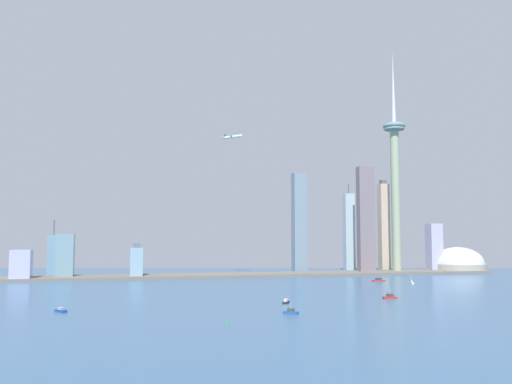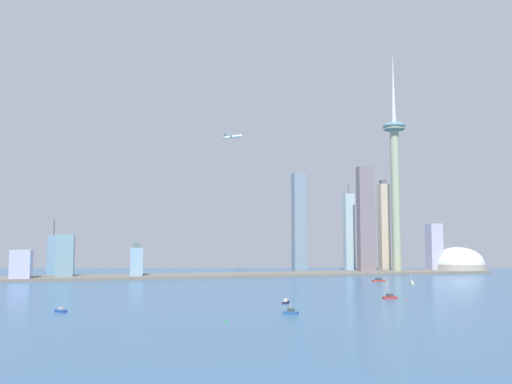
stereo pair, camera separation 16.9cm
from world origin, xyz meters
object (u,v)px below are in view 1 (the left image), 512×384
Objects in this scene: skyscraper_5 at (21,266)px; boat_2 at (379,280)px; skyscraper_3 at (53,255)px; skyscraper_6 at (65,256)px; skyscraper_2 at (349,232)px; boat_0 at (411,282)px; channel_buoy_0 at (227,321)px; skyscraper_4 at (299,222)px; skyscraper_8 at (366,220)px; skyscraper_1 at (136,262)px; skyscraper_7 at (434,248)px; stadium_dome at (458,264)px; skyscraper_0 at (384,227)px; boat_3 at (286,302)px; channel_buoy_1 at (407,300)px; airplane at (233,137)px; boat_4 at (291,312)px; observation_tower at (395,169)px; boat_1 at (390,297)px; boat_5 at (61,310)px.

skyscraper_5 reaches higher than boat_2.
skyscraper_3 reaches higher than skyscraper_6.
boat_0 is (-19.36, -243.17, -65.64)m from skyscraper_2.
skyscraper_3 is at bearing 110.67° from channel_buoy_0.
skyscraper_8 is at bearing -35.54° from skyscraper_4.
skyscraper_2 is at bearing -101.30° from boat_2.
skyscraper_2 reaches higher than skyscraper_1.
skyscraper_7 is at bearing 148.62° from boat_0.
skyscraper_3 is 73.23m from skyscraper_6.
boat_0 is (494.28, -151.14, -19.49)m from skyscraper_5.
stadium_dome is 535.82m from skyscraper_1.
boat_3 is (-285.48, -371.21, -74.96)m from skyscraper_0.
skyscraper_3 reaches higher than skyscraper_1.
channel_buoy_1 is at bearing -47.67° from skyscraper_3.
airplane is at bearing 78.90° from channel_buoy_0.
skyscraper_7 reaches higher than boat_0.
skyscraper_3 reaches higher than boat_4.
skyscraper_7 is at bearing 3.26° from skyscraper_5.
skyscraper_1 is 400.87m from boat_4.
boat_2 is 385.21m from channel_buoy_0.
skyscraper_2 is (-56.58, 63.72, -105.36)m from observation_tower.
skyscraper_2 is at bearing 8.13° from skyscraper_6.
skyscraper_5 reaches higher than boat_1.
boat_2 is at bearing -102.24° from skyscraper_2.
skyscraper_3 reaches higher than skyscraper_5.
skyscraper_4 is at bearing 88.05° from boat_1.
boat_0 is (70.35, -246.99, -82.56)m from skyscraper_4.
airplane reaches higher than boat_2.
skyscraper_8 is at bearing 71.47° from boat_1.
skyscraper_6 is at bearing 110.75° from channel_buoy_0.
boat_3 is at bearing -42.78° from airplane.
skyscraper_0 is 519.62m from skyscraper_6.
skyscraper_0 reaches higher than skyscraper_5.
skyscraper_7 reaches higher than boat_5.
skyscraper_6 is at bearing -178.98° from skyscraper_7.
boat_2 reaches higher than channel_buoy_0.
channel_buoy_0 is at bearing -121.79° from skyscraper_2.
boat_4 reaches higher than boat_3.
skyscraper_4 is 540.20m from channel_buoy_0.
skyscraper_7 reaches higher than channel_buoy_0.
skyscraper_6 is 476.53m from boat_0.
observation_tower is 579.67m from channel_buoy_0.
airplane is at bearing 107.27° from boat_5.
skyscraper_6 is (-517.21, -2.10, -140.87)m from observation_tower.
skyscraper_7 is 6.82× the size of boat_0.
skyscraper_7 is at bearing 3.24° from skyscraper_8.
boat_1 is 208.22m from channel_buoy_0.
boat_4 is 141.07m from channel_buoy_1.
airplane is (18.66, 352.76, 205.17)m from boat_4.
skyscraper_0 is at bearing 168.62° from boat_0.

